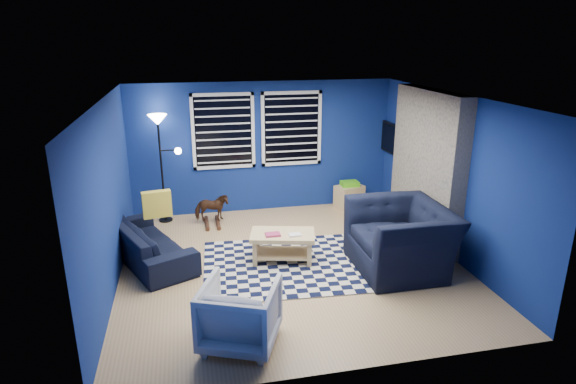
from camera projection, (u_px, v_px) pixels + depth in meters
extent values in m
plane|color=tan|center=(291.00, 264.00, 7.29)|extent=(5.00, 5.00, 0.00)
plane|color=white|center=(292.00, 98.00, 6.51)|extent=(5.00, 5.00, 0.00)
plane|color=navy|center=(263.00, 148.00, 9.22)|extent=(5.00, 0.00, 5.00)
plane|color=navy|center=(108.00, 197.00, 6.40)|extent=(0.00, 5.00, 5.00)
plane|color=navy|center=(450.00, 175.00, 7.40)|extent=(0.00, 5.00, 5.00)
cube|color=gray|center=(426.00, 167.00, 7.84)|extent=(0.26, 2.00, 2.50)
cube|color=black|center=(414.00, 220.00, 8.09)|extent=(0.04, 0.70, 0.60)
cube|color=gray|center=(405.00, 237.00, 8.16)|extent=(0.50, 1.20, 0.08)
cube|color=black|center=(223.00, 131.00, 8.95)|extent=(1.05, 0.02, 1.30)
cube|color=white|center=(222.00, 94.00, 8.73)|extent=(1.17, 0.05, 0.06)
cube|color=white|center=(225.00, 167.00, 9.15)|extent=(1.17, 0.05, 0.06)
cube|color=black|center=(291.00, 129.00, 9.21)|extent=(1.05, 0.02, 1.30)
cube|color=white|center=(292.00, 93.00, 8.99)|extent=(1.17, 0.05, 0.06)
cube|color=white|center=(291.00, 163.00, 9.41)|extent=(1.17, 0.05, 0.06)
cube|color=black|center=(394.00, 140.00, 9.20)|extent=(0.06, 1.00, 0.58)
cube|color=black|center=(392.00, 140.00, 9.20)|extent=(0.01, 0.92, 0.50)
cube|color=black|center=(288.00, 265.00, 7.26)|extent=(2.62, 2.15, 0.02)
imported|color=black|center=(149.00, 242.00, 7.35)|extent=(2.13, 1.53, 0.58)
imported|color=black|center=(401.00, 238.00, 7.04)|extent=(1.48, 1.29, 0.96)
imported|color=gray|center=(240.00, 314.00, 5.31)|extent=(1.06, 1.07, 0.75)
imported|color=#432915|center=(212.00, 208.00, 8.70)|extent=(0.31, 0.62, 0.51)
cube|color=#D5B678|center=(283.00, 235.00, 7.27)|extent=(1.06, 0.77, 0.06)
cube|color=#D5B678|center=(283.00, 253.00, 7.36)|extent=(0.96, 0.66, 0.03)
cube|color=#9B2C52|center=(273.00, 234.00, 7.17)|extent=(0.25, 0.21, 0.03)
cube|color=silver|center=(295.00, 235.00, 7.17)|extent=(0.21, 0.17, 0.03)
cube|color=#D5B678|center=(259.00, 257.00, 7.06)|extent=(0.08, 0.08, 0.38)
cube|color=#D5B678|center=(312.00, 252.00, 7.22)|extent=(0.08, 0.08, 0.38)
cube|color=#D5B678|center=(254.00, 245.00, 7.46)|extent=(0.08, 0.08, 0.38)
cube|color=#D5B678|center=(305.00, 241.00, 7.62)|extent=(0.08, 0.08, 0.38)
cube|color=#D5B678|center=(349.00, 196.00, 9.65)|extent=(0.62, 0.51, 0.44)
cube|color=black|center=(349.00, 196.00, 9.65)|extent=(0.54, 0.45, 0.36)
cube|color=#58CA17|center=(350.00, 184.00, 9.57)|extent=(0.41, 0.36, 0.09)
cylinder|color=black|center=(166.00, 220.00, 9.00)|extent=(0.25, 0.25, 0.03)
cylinder|color=black|center=(162.00, 172.00, 8.71)|extent=(0.04, 0.04, 1.85)
cone|color=white|center=(158.00, 120.00, 8.41)|extent=(0.33, 0.33, 0.19)
sphere|color=white|center=(178.00, 151.00, 8.60)|extent=(0.12, 0.12, 0.12)
cube|color=yellow|center=(157.00, 204.00, 7.51)|extent=(0.46, 0.21, 0.42)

